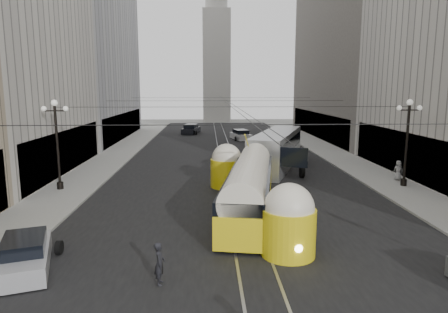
{
  "coord_description": "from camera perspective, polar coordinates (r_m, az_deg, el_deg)",
  "views": [
    {
      "loc": [
        -1.92,
        -10.36,
        7.3
      ],
      "look_at": [
        -1.02,
        12.32,
        3.41
      ],
      "focal_mm": 32.0,
      "sensor_mm": 36.0,
      "label": 1
    }
  ],
  "objects": [
    {
      "name": "sedan_silver",
      "position": [
        18.53,
        -26.56,
        -12.47
      ],
      "size": [
        3.08,
        4.71,
        1.38
      ],
      "color": "silver",
      "rests_on": "ground"
    },
    {
      "name": "sedan_white_far",
      "position": [
        57.32,
        2.39,
        3.07
      ],
      "size": [
        2.95,
        4.96,
        1.47
      ],
      "color": "silver",
      "rests_on": "ground"
    },
    {
      "name": "city_bus",
      "position": [
        37.33,
        7.56,
        1.21
      ],
      "size": [
        7.01,
        13.62,
        3.33
      ],
      "color": "#999A9E",
      "rests_on": "ground"
    },
    {
      "name": "sidewalk_right",
      "position": [
        48.94,
        14.28,
        0.94
      ],
      "size": [
        4.0,
        72.0,
        0.15
      ],
      "primitive_type": "cube",
      "color": "gray",
      "rests_on": "ground"
    },
    {
      "name": "pedestrian_sidewalk_right",
      "position": [
        34.22,
        23.63,
        -1.83
      ],
      "size": [
        0.78,
        0.49,
        1.56
      ],
      "primitive_type": "imported",
      "rotation": [
        0.0,
        0.0,
        3.12
      ],
      "color": "gray",
      "rests_on": "sidewalk_right"
    },
    {
      "name": "catenary",
      "position": [
        41.93,
        0.52,
        7.79
      ],
      "size": [
        25.0,
        72.0,
        0.23
      ],
      "color": "black",
      "rests_on": "ground"
    },
    {
      "name": "streetcar",
      "position": [
        23.65,
        3.68,
        -4.2
      ],
      "size": [
        4.54,
        15.0,
        3.31
      ],
      "color": "yellow",
      "rests_on": "ground"
    },
    {
      "name": "lamppost_left_mid",
      "position": [
        30.52,
        -22.76,
        2.27
      ],
      "size": [
        1.86,
        0.44,
        6.37
      ],
      "color": "black",
      "rests_on": "sidewalk_left"
    },
    {
      "name": "building_left_far",
      "position": [
        61.5,
        -20.13,
        15.7
      ],
      "size": [
        12.6,
        28.6,
        28.6
      ],
      "color": "#999999",
      "rests_on": "ground"
    },
    {
      "name": "rail_left",
      "position": [
        43.5,
        -0.7,
        0.06
      ],
      "size": [
        0.12,
        85.0,
        0.04
      ],
      "primitive_type": "cube",
      "color": "gray",
      "rests_on": "ground"
    },
    {
      "name": "building_right_far",
      "position": [
        62.99,
        19.02,
        17.44
      ],
      "size": [
        12.6,
        32.6,
        32.6
      ],
      "color": "#514C47",
      "rests_on": "ground"
    },
    {
      "name": "lamppost_right_mid",
      "position": [
        32.06,
        24.7,
        2.47
      ],
      "size": [
        1.86,
        0.44,
        6.37
      ],
      "color": "black",
      "rests_on": "sidewalk_right"
    },
    {
      "name": "road",
      "position": [
        43.52,
        0.29,
        0.07
      ],
      "size": [
        20.0,
        85.0,
        0.02
      ],
      "primitive_type": "cube",
      "color": "black",
      "rests_on": "ground"
    },
    {
      "name": "sedan_dark_far",
      "position": [
        65.18,
        -4.73,
        3.89
      ],
      "size": [
        3.02,
        5.24,
        1.56
      ],
      "color": "black",
      "rests_on": "ground"
    },
    {
      "name": "rail_right",
      "position": [
        43.56,
        1.28,
        0.08
      ],
      "size": [
        0.12,
        85.0,
        0.04
      ],
      "primitive_type": "cube",
      "color": "gray",
      "rests_on": "ground"
    },
    {
      "name": "sidewalk_left",
      "position": [
        47.99,
        -14.37,
        0.76
      ],
      "size": [
        4.0,
        72.0,
        0.15
      ],
      "primitive_type": "cube",
      "color": "gray",
      "rests_on": "ground"
    },
    {
      "name": "pedestrian_crossing_a",
      "position": [
        15.66,
        -9.19,
        -14.84
      ],
      "size": [
        0.41,
        0.61,
        1.65
      ],
      "primitive_type": "imported",
      "rotation": [
        0.0,
        0.0,
        1.6
      ],
      "color": "black",
      "rests_on": "ground"
    },
    {
      "name": "distant_tower",
      "position": [
        90.71,
        -1.08,
        14.58
      ],
      "size": [
        6.0,
        6.0,
        31.36
      ],
      "color": "#B2AFA8",
      "rests_on": "ground"
    }
  ]
}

